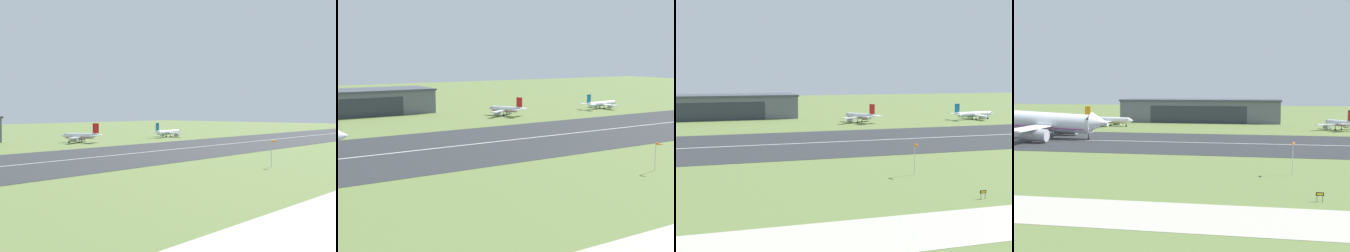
% 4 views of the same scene
% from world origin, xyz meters
% --- Properties ---
extents(ground_plane, '(725.49, 725.49, 0.00)m').
position_xyz_m(ground_plane, '(0.00, 51.33, 0.00)').
color(ground_plane, olive).
extents(runway_strip, '(485.49, 55.82, 0.06)m').
position_xyz_m(runway_strip, '(0.00, 102.66, 0.03)').
color(runway_strip, '#2B2D30').
rests_on(runway_strip, ground_plane).
extents(runway_centreline, '(436.94, 0.70, 0.01)m').
position_xyz_m(runway_centreline, '(0.00, 102.66, 0.07)').
color(runway_centreline, silver).
rests_on(runway_centreline, runway_strip).
extents(hangar_building, '(80.24, 25.74, 11.49)m').
position_xyz_m(hangar_building, '(-48.26, 194.35, 5.76)').
color(hangar_building, slate).
rests_on(hangar_building, ground_plane).
extents(airplane_parked_west, '(23.49, 17.76, 7.70)m').
position_xyz_m(airplane_parked_west, '(70.68, 154.51, 2.42)').
color(airplane_parked_west, white).
rests_on(airplane_parked_west, ground_plane).
extents(airplane_parked_centre, '(18.87, 18.21, 8.49)m').
position_xyz_m(airplane_parked_centre, '(14.10, 156.28, 2.82)').
color(airplane_parked_centre, silver).
rests_on(airplane_parked_centre, ground_plane).
extents(windsock_pole, '(0.78, 2.13, 6.83)m').
position_xyz_m(windsock_pole, '(-8.86, 50.18, 6.02)').
color(windsock_pole, '#B7B7BC').
rests_on(windsock_pole, ground_plane).
extents(runway_sign, '(1.21, 0.14, 1.52)m').
position_xyz_m(runway_sign, '(-5.78, 29.97, 1.11)').
color(runway_sign, '#4C4C51').
rests_on(runway_sign, ground_plane).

